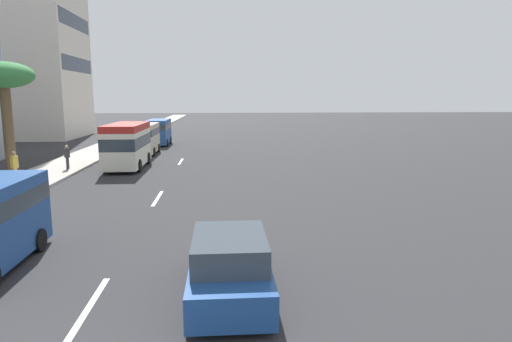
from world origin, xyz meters
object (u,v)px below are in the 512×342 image
(minibus_lead, at_px, (127,144))
(car_third, at_px, (230,266))
(pedestrian_by_tree, at_px, (15,166))
(palm_tree, at_px, (4,81))
(pedestrian_mid_block, at_px, (67,156))
(van_fourth, at_px, (159,131))
(van_fifth, at_px, (144,137))

(minibus_lead, xyz_separation_m, car_third, (-20.10, -6.55, -0.90))
(pedestrian_by_tree, xyz_separation_m, palm_tree, (0.87, 0.56, 4.52))
(pedestrian_mid_block, bearing_deg, van_fourth, 69.20)
(van_fourth, bearing_deg, minibus_lead, -0.28)
(car_third, bearing_deg, pedestrian_by_tree, 38.45)
(pedestrian_mid_block, distance_m, pedestrian_by_tree, 4.96)
(pedestrian_by_tree, relative_size, palm_tree, 0.27)
(car_third, distance_m, van_fifth, 28.37)
(minibus_lead, distance_m, van_fourth, 14.67)
(pedestrian_by_tree, bearing_deg, minibus_lead, -8.29)
(car_third, height_order, van_fifth, van_fifth)
(palm_tree, bearing_deg, car_third, -141.85)
(pedestrian_by_tree, bearing_deg, car_third, -110.66)
(pedestrian_mid_block, relative_size, pedestrian_by_tree, 0.90)
(van_fourth, height_order, palm_tree, palm_tree)
(pedestrian_mid_block, relative_size, palm_tree, 0.24)
(car_third, xyz_separation_m, van_fifth, (27.55, 6.72, 0.71))
(minibus_lead, xyz_separation_m, pedestrian_by_tree, (-5.85, 4.77, -0.53))
(minibus_lead, height_order, van_fourth, minibus_lead)
(van_fourth, xyz_separation_m, palm_tree, (-19.65, 5.40, 4.19))
(minibus_lead, distance_m, pedestrian_by_tree, 7.57)
(van_fifth, relative_size, pedestrian_mid_block, 2.95)
(minibus_lead, relative_size, car_third, 1.35)
(minibus_lead, xyz_separation_m, palm_tree, (-4.98, 5.33, 3.99))
(minibus_lead, height_order, palm_tree, palm_tree)
(van_fourth, relative_size, pedestrian_by_tree, 2.85)
(van_fourth, relative_size, palm_tree, 0.76)
(minibus_lead, relative_size, pedestrian_mid_block, 3.87)
(car_third, distance_m, pedestrian_by_tree, 18.20)
(pedestrian_mid_block, height_order, pedestrian_by_tree, pedestrian_by_tree)
(van_fourth, distance_m, pedestrian_mid_block, 16.13)
(van_fifth, xyz_separation_m, palm_tree, (-12.43, 5.16, 4.18))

